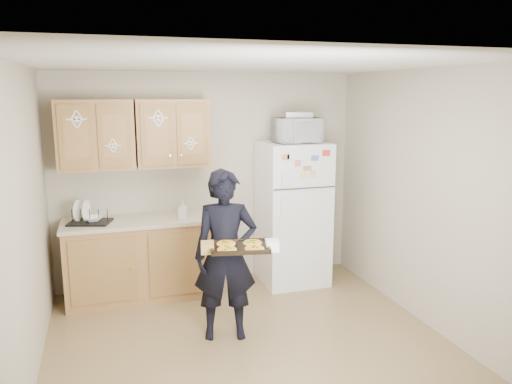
% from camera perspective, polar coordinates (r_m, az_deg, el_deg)
% --- Properties ---
extents(floor, '(3.60, 3.60, 0.00)m').
position_cam_1_polar(floor, '(4.74, -0.54, -17.30)').
color(floor, brown).
rests_on(floor, ground).
extents(ceiling, '(3.60, 3.60, 0.00)m').
position_cam_1_polar(ceiling, '(4.17, -0.61, 14.45)').
color(ceiling, silver).
rests_on(ceiling, wall_back).
extents(wall_back, '(3.60, 0.04, 2.50)m').
position_cam_1_polar(wall_back, '(6.00, -5.52, 1.45)').
color(wall_back, '#AAA18A').
rests_on(wall_back, floor).
extents(wall_front, '(3.60, 0.04, 2.50)m').
position_cam_1_polar(wall_front, '(2.69, 10.70, -11.18)').
color(wall_front, '#AAA18A').
rests_on(wall_front, floor).
extents(wall_left, '(0.04, 3.60, 2.50)m').
position_cam_1_polar(wall_left, '(4.16, -25.11, -3.99)').
color(wall_left, '#AAA18A').
rests_on(wall_left, floor).
extents(wall_right, '(0.04, 3.60, 2.50)m').
position_cam_1_polar(wall_right, '(5.09, 19.23, -0.90)').
color(wall_right, '#AAA18A').
rests_on(wall_right, floor).
extents(refrigerator, '(0.75, 0.70, 1.70)m').
position_cam_1_polar(refrigerator, '(6.00, 4.21, -2.43)').
color(refrigerator, white).
rests_on(refrigerator, floor).
extents(base_cabinet, '(1.60, 0.60, 0.86)m').
position_cam_1_polar(base_cabinet, '(5.78, -13.05, -7.57)').
color(base_cabinet, olive).
rests_on(base_cabinet, floor).
extents(countertop, '(1.64, 0.64, 0.04)m').
position_cam_1_polar(countertop, '(5.65, -13.25, -3.24)').
color(countertop, '#BEAE92').
rests_on(countertop, base_cabinet).
extents(upper_cab_left, '(0.80, 0.33, 0.75)m').
position_cam_1_polar(upper_cab_left, '(5.62, -17.88, 6.22)').
color(upper_cab_left, olive).
rests_on(upper_cab_left, wall_back).
extents(upper_cab_right, '(0.80, 0.33, 0.75)m').
position_cam_1_polar(upper_cab_right, '(5.67, -9.53, 6.64)').
color(upper_cab_right, olive).
rests_on(upper_cab_right, wall_back).
extents(cereal_box, '(0.20, 0.07, 0.32)m').
position_cam_1_polar(cereal_box, '(6.60, 7.56, -7.45)').
color(cereal_box, gold).
rests_on(cereal_box, floor).
extents(person, '(0.64, 0.49, 1.60)m').
position_cam_1_polar(person, '(4.64, -3.50, -7.24)').
color(person, black).
rests_on(person, floor).
extents(baking_tray, '(0.56, 0.46, 0.04)m').
position_cam_1_polar(baking_tray, '(4.33, -1.84, -6.36)').
color(baking_tray, black).
rests_on(baking_tray, person).
extents(pizza_front_left, '(0.17, 0.17, 0.02)m').
position_cam_1_polar(pizza_front_left, '(4.24, -3.34, -6.51)').
color(pizza_front_left, yellow).
rests_on(pizza_front_left, baking_tray).
extents(pizza_front_right, '(0.17, 0.17, 0.02)m').
position_cam_1_polar(pizza_front_right, '(4.26, -0.19, -6.42)').
color(pizza_front_right, yellow).
rests_on(pizza_front_right, baking_tray).
extents(pizza_back_left, '(0.17, 0.17, 0.02)m').
position_cam_1_polar(pizza_back_left, '(4.40, -3.45, -5.85)').
color(pizza_back_left, yellow).
rests_on(pizza_back_left, baking_tray).
extents(pizza_back_right, '(0.17, 0.17, 0.02)m').
position_cam_1_polar(pizza_back_right, '(4.41, -0.41, -5.76)').
color(pizza_back_right, yellow).
rests_on(pizza_back_right, baking_tray).
extents(microwave, '(0.54, 0.39, 0.28)m').
position_cam_1_polar(microwave, '(5.80, 4.70, 7.03)').
color(microwave, white).
rests_on(microwave, refrigerator).
extents(foil_pan, '(0.34, 0.27, 0.07)m').
position_cam_1_polar(foil_pan, '(5.83, 4.80, 8.78)').
color(foil_pan, '#ACADB3').
rests_on(foil_pan, microwave).
extents(dish_rack, '(0.49, 0.42, 0.17)m').
position_cam_1_polar(dish_rack, '(5.61, -18.47, -2.55)').
color(dish_rack, black).
rests_on(dish_rack, countertop).
extents(bowl, '(0.22, 0.22, 0.05)m').
position_cam_1_polar(bowl, '(5.62, -18.13, -2.92)').
color(bowl, white).
rests_on(bowl, dish_rack).
extents(soap_bottle, '(0.11, 0.11, 0.19)m').
position_cam_1_polar(soap_bottle, '(5.58, -8.38, -2.02)').
color(soap_bottle, white).
rests_on(soap_bottle, countertop).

